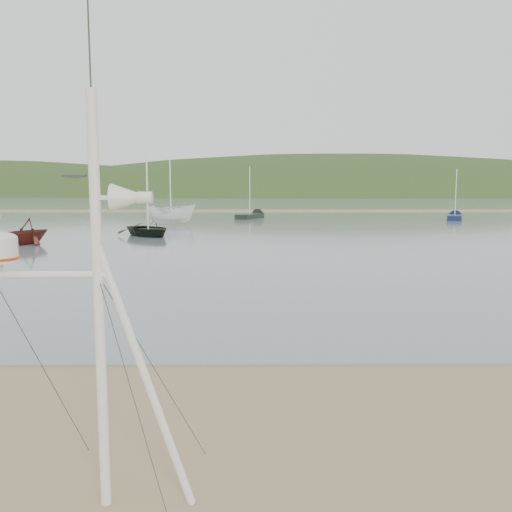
{
  "coord_description": "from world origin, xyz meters",
  "views": [
    {
      "loc": [
        2.68,
        -5.51,
        3.21
      ],
      "look_at": [
        2.73,
        1.0,
        2.4
      ],
      "focal_mm": 38.0,
      "sensor_mm": 36.0,
      "label": 1
    }
  ],
  "objects_px": {
    "boat_red": "(26,219)",
    "sailboat_blue_far": "(455,217)",
    "mast_rig": "(94,392)",
    "boat_dark": "(148,203)",
    "sailboat_dark_mid": "(255,215)",
    "boat_white": "(171,198)"
  },
  "relations": [
    {
      "from": "boat_red",
      "to": "sailboat_blue_far",
      "type": "xyz_separation_m",
      "value": [
        33.61,
        24.56,
        -1.16
      ]
    },
    {
      "from": "mast_rig",
      "to": "sailboat_blue_far",
      "type": "xyz_separation_m",
      "value": [
        22.37,
        50.16,
        -0.91
      ]
    },
    {
      "from": "boat_dark",
      "to": "mast_rig",
      "type": "bearing_deg",
      "value": -117.16
    },
    {
      "from": "sailboat_dark_mid",
      "to": "boat_white",
      "type": "bearing_deg",
      "value": -125.3
    },
    {
      "from": "sailboat_blue_far",
      "to": "sailboat_dark_mid",
      "type": "xyz_separation_m",
      "value": [
        -20.47,
        2.9,
        -0.0
      ]
    },
    {
      "from": "mast_rig",
      "to": "boat_dark",
      "type": "relative_size",
      "value": 1.15
    },
    {
      "from": "boat_dark",
      "to": "boat_red",
      "type": "xyz_separation_m",
      "value": [
        -5.88,
        -5.28,
        -0.76
      ]
    },
    {
      "from": "mast_rig",
      "to": "boat_white",
      "type": "bearing_deg",
      "value": 97.47
    },
    {
      "from": "boat_dark",
      "to": "sailboat_dark_mid",
      "type": "relative_size",
      "value": 0.73
    },
    {
      "from": "boat_white",
      "to": "sailboat_blue_far",
      "type": "distance_m",
      "value": 29.04
    },
    {
      "from": "boat_red",
      "to": "sailboat_dark_mid",
      "type": "distance_m",
      "value": 30.46
    },
    {
      "from": "mast_rig",
      "to": "boat_red",
      "type": "xyz_separation_m",
      "value": [
        -11.24,
        25.6,
        0.24
      ]
    },
    {
      "from": "mast_rig",
      "to": "sailboat_dark_mid",
      "type": "relative_size",
      "value": 0.85
    },
    {
      "from": "boat_white",
      "to": "sailboat_blue_far",
      "type": "xyz_separation_m",
      "value": [
        27.94,
        7.66,
        -2.05
      ]
    },
    {
      "from": "boat_white",
      "to": "sailboat_dark_mid",
      "type": "relative_size",
      "value": 0.78
    },
    {
      "from": "mast_rig",
      "to": "sailboat_blue_far",
      "type": "height_order",
      "value": "sailboat_blue_far"
    },
    {
      "from": "sailboat_dark_mid",
      "to": "mast_rig",
      "type": "bearing_deg",
      "value": -92.05
    },
    {
      "from": "boat_red",
      "to": "sailboat_blue_far",
      "type": "height_order",
      "value": "sailboat_blue_far"
    },
    {
      "from": "sailboat_blue_far",
      "to": "sailboat_dark_mid",
      "type": "height_order",
      "value": "sailboat_dark_mid"
    },
    {
      "from": "mast_rig",
      "to": "boat_dark",
      "type": "distance_m",
      "value": 31.35
    },
    {
      "from": "boat_red",
      "to": "sailboat_blue_far",
      "type": "bearing_deg",
      "value": 64.32
    },
    {
      "from": "boat_dark",
      "to": "boat_red",
      "type": "distance_m",
      "value": 7.94
    }
  ]
}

